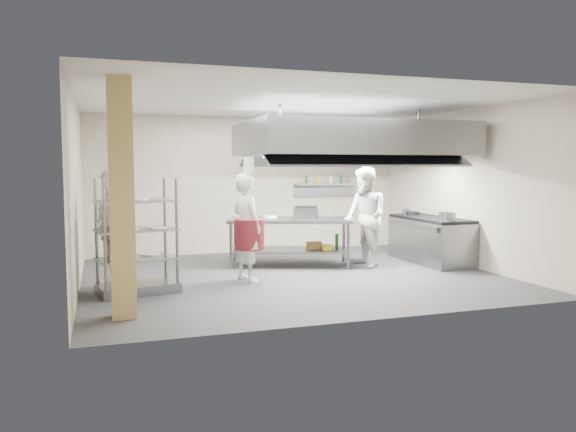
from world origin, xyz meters
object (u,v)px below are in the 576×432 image
object	(u,v)px
island	(290,242)
stockpot	(445,216)
chef_head	(247,227)
griddle	(306,213)
chef_plating	(112,229)
chef_line	(365,217)
pass_rack	(137,236)
cooking_range	(430,241)

from	to	relation	value
island	stockpot	xyz separation A→B (m)	(2.73, -1.09, 0.53)
chef_head	griddle	distance (m)	1.78
chef_head	chef_plating	xyz separation A→B (m)	(-2.13, 0.13, 0.04)
chef_line	chef_plating	bearing A→B (deg)	-87.29
island	stockpot	world-z (taller)	stockpot
pass_rack	stockpot	distance (m)	5.68
cooking_range	chef_line	bearing A→B (deg)	-177.27
pass_rack	chef_head	world-z (taller)	chef_head
chef_line	stockpot	distance (m)	1.50
chef_line	chef_plating	distance (m)	4.62
pass_rack	cooking_range	size ratio (longest dim) A/B	0.86
chef_plating	island	bearing A→B (deg)	84.97
chef_line	cooking_range	bearing A→B (deg)	89.71
chef_head	chef_line	size ratio (longest dim) A/B	0.94
pass_rack	chef_line	size ratio (longest dim) A/B	0.91
pass_rack	chef_head	bearing A→B (deg)	0.01
stockpot	cooking_range	bearing A→B (deg)	82.85
cooking_range	griddle	distance (m)	2.61
chef_head	stockpot	distance (m)	3.88
stockpot	chef_head	bearing A→B (deg)	-178.87
pass_rack	chef_head	xyz separation A→B (m)	(1.78, 0.37, 0.03)
chef_line	chef_plating	size ratio (longest dim) A/B	1.01
island	pass_rack	xyz separation A→B (m)	(-2.93, -1.53, 0.41)
cooking_range	griddle	world-z (taller)	griddle
pass_rack	chef_head	size ratio (longest dim) A/B	0.96
cooking_range	chef_head	distance (m)	4.03
island	chef_head	world-z (taller)	chef_head
cooking_range	chef_line	distance (m)	1.57
griddle	chef_plating	bearing A→B (deg)	-139.10
pass_rack	chef_plating	distance (m)	0.61
island	pass_rack	bearing A→B (deg)	-133.94
chef_line	chef_head	bearing A→B (deg)	-79.53
chef_plating	stockpot	distance (m)	6.01
pass_rack	griddle	bearing A→B (deg)	11.96
griddle	island	bearing A→B (deg)	-176.05
chef_head	island	bearing A→B (deg)	-65.08
cooking_range	island	bearing A→B (deg)	169.89
chef_line	stockpot	size ratio (longest dim) A/B	8.06
island	chef_plating	xyz separation A→B (m)	(-3.28, -1.03, 0.48)
chef_plating	griddle	size ratio (longest dim) A/B	4.19
chef_head	chef_line	distance (m)	2.54
chef_plating	chef_head	bearing A→B (deg)	64.00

